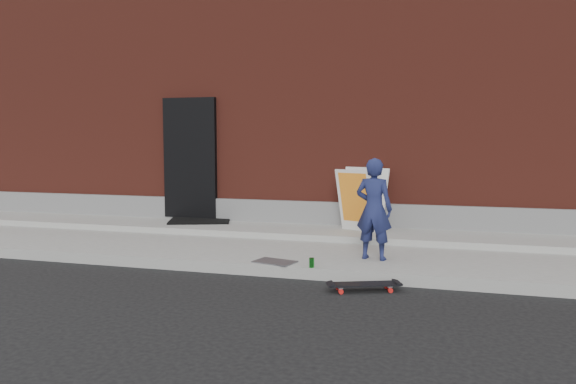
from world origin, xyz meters
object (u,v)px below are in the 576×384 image
(soda_can, at_px, (312,263))
(child, at_px, (374,209))
(skateboard, at_px, (364,285))
(pizza_sign, at_px, (362,199))

(soda_can, bearing_deg, child, 45.97)
(child, bearing_deg, soda_can, 56.13)
(skateboard, distance_m, soda_can, 0.82)
(child, height_order, soda_can, child)
(child, relative_size, skateboard, 1.59)
(child, relative_size, pizza_sign, 1.30)
(skateboard, bearing_deg, child, 91.89)
(child, xyz_separation_m, skateboard, (0.04, -1.09, -0.75))
(child, height_order, skateboard, child)
(child, height_order, pizza_sign, child)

